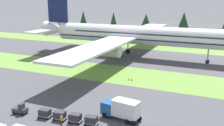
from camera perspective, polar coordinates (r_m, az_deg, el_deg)
The scene contains 16 objects.
grass_strip_near at distance 70.52m, azimuth 2.50°, elevation -2.54°, with size 320.00×16.22×0.01m, color olive.
grass_strip_far at distance 111.94m, azimuth 11.00°, elevation 3.48°, with size 320.00×16.22×0.01m, color olive.
airliner at distance 91.46m, azimuth 3.95°, elevation 6.27°, with size 71.67×87.49×21.64m.
baggage_tug at distance 50.00m, azimuth -19.48°, elevation -9.59°, with size 2.73×1.58×1.97m.
cargo_dolly_lead at distance 47.23m, azimuth -14.54°, elevation -10.50°, with size 2.35×1.73×1.55m.
cargo_dolly_second at distance 45.83m, azimuth -11.42°, elevation -11.11°, with size 2.35×1.73×1.55m.
cargo_dolly_third at distance 44.57m, azimuth -8.09°, elevation -11.71°, with size 2.35×1.73×1.55m.
cargo_dolly_fourth at distance 43.48m, azimuth -4.57°, elevation -12.30°, with size 2.35×1.73×1.55m.
catering_truck at distance 44.82m, azimuth 2.01°, elevation -9.96°, with size 7.22×3.30×3.58m.
ground_crew_marshaller at distance 44.02m, azimuth -11.03°, elevation -12.15°, with size 0.37×0.47×1.74m.
ground_crew_loader at distance 43.87m, azimuth -5.55°, elevation -12.04°, with size 0.38×0.46×1.74m.
taxiway_marker_0 at distance 65.54m, azimuth 4.37°, elevation -3.57°, with size 0.44×0.44×0.68m, color orange.
taxiway_marker_1 at distance 65.63m, azimuth 3.72°, elevation -3.54°, with size 0.44×0.44×0.67m, color orange.
taxiway_marker_2 at distance 67.89m, azimuth -2.33°, elevation -2.99°, with size 0.44×0.44×0.49m, color orange.
taxiway_marker_3 at distance 68.16m, azimuth -0.62°, elevation -2.91°, with size 0.44×0.44×0.49m, color orange.
distant_tree_line at distance 156.45m, azimuth 15.11°, elevation 8.85°, with size 178.60×11.14×12.32m.
Camera 1 is at (24.91, -20.51, 20.27)m, focal length 41.65 mm.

